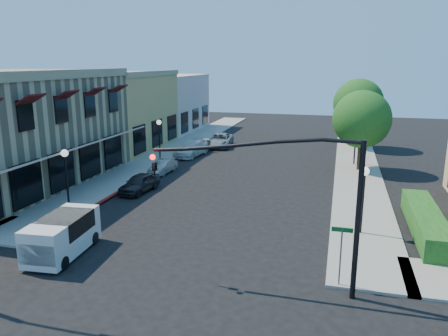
% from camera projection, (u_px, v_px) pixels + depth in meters
% --- Properties ---
extents(ground, '(120.00, 120.00, 0.00)m').
position_uv_depth(ground, '(139.00, 289.00, 16.95)').
color(ground, black).
rests_on(ground, ground).
extents(sidewalk_left, '(3.50, 50.00, 0.12)m').
position_uv_depth(sidewalk_left, '(177.00, 148.00, 44.48)').
color(sidewalk_left, gray).
rests_on(sidewalk_left, ground).
extents(sidewalk_right, '(3.50, 50.00, 0.12)m').
position_uv_depth(sidewalk_right, '(356.00, 157.00, 40.07)').
color(sidewalk_right, gray).
rests_on(sidewalk_right, ground).
extents(curb_red_strip, '(0.25, 10.00, 0.06)m').
position_uv_depth(curb_red_strip, '(93.00, 209.00, 26.20)').
color(curb_red_strip, maroon).
rests_on(curb_red_strip, ground).
extents(corner_brick_building, '(11.77, 18.20, 8.10)m').
position_uv_depth(corner_brick_building, '(2.00, 130.00, 30.21)').
color(corner_brick_building, tan).
rests_on(corner_brick_building, ground).
extents(yellow_stucco_building, '(10.00, 12.00, 7.60)m').
position_uv_depth(yellow_stucco_building, '(111.00, 110.00, 44.35)').
color(yellow_stucco_building, tan).
rests_on(yellow_stucco_building, ground).
extents(pink_stucco_building, '(10.00, 12.00, 7.00)m').
position_uv_depth(pink_stucco_building, '(158.00, 103.00, 55.68)').
color(pink_stucco_building, beige).
rests_on(pink_stucco_building, ground).
extents(hedge, '(1.40, 8.00, 1.10)m').
position_uv_depth(hedge, '(424.00, 234.00, 22.46)').
color(hedge, '#1A4D16').
rests_on(hedge, ground).
extents(street_tree_a, '(4.56, 4.56, 6.48)m').
position_uv_depth(street_tree_a, '(362.00, 119.00, 34.39)').
color(street_tree_a, black).
rests_on(street_tree_a, ground).
extents(street_tree_b, '(4.94, 4.94, 7.02)m').
position_uv_depth(street_tree_b, '(358.00, 103.00, 43.69)').
color(street_tree_b, black).
rests_on(street_tree_b, ground).
extents(signal_mast_arm, '(8.01, 0.39, 6.00)m').
position_uv_depth(signal_mast_arm, '(299.00, 189.00, 15.92)').
color(signal_mast_arm, black).
rests_on(signal_mast_arm, ground).
extents(street_name_sign, '(0.80, 0.06, 2.50)m').
position_uv_depth(street_name_sign, '(341.00, 247.00, 16.73)').
color(street_name_sign, '#595B5E').
rests_on(street_name_sign, ground).
extents(lamppost_left_near, '(0.44, 0.44, 3.57)m').
position_uv_depth(lamppost_left_near, '(65.00, 163.00, 25.95)').
color(lamppost_left_near, black).
rests_on(lamppost_left_near, ground).
extents(lamppost_left_far, '(0.44, 0.44, 3.57)m').
position_uv_depth(lamppost_left_far, '(159.00, 129.00, 39.09)').
color(lamppost_left_far, black).
rests_on(lamppost_left_far, ground).
extents(lamppost_right_near, '(0.44, 0.44, 3.57)m').
position_uv_depth(lamppost_right_near, '(364.00, 183.00, 21.67)').
color(lamppost_right_near, black).
rests_on(lamppost_right_near, ground).
extents(lamppost_right_far, '(0.44, 0.44, 3.57)m').
position_uv_depth(lamppost_right_far, '(356.00, 134.00, 36.69)').
color(lamppost_right_far, black).
rests_on(lamppost_right_far, ground).
extents(white_van, '(2.05, 4.17, 1.79)m').
position_uv_depth(white_van, '(62.00, 234.00, 19.73)').
color(white_van, silver).
rests_on(white_van, ground).
extents(parked_car_a, '(1.86, 3.76, 1.23)m').
position_uv_depth(parked_car_a, '(139.00, 183.00, 29.51)').
color(parked_car_a, black).
rests_on(parked_car_a, ground).
extents(parked_car_b, '(1.35, 3.26, 1.05)m').
position_uv_depth(parked_car_b, '(163.00, 167.00, 34.53)').
color(parked_car_b, gray).
rests_on(parked_car_b, ground).
extents(parked_car_c, '(2.53, 4.91, 1.36)m').
position_uv_depth(parked_car_c, '(191.00, 149.00, 40.92)').
color(parked_car_c, silver).
rests_on(parked_car_c, ground).
extents(parked_car_d, '(2.72, 5.08, 1.36)m').
position_uv_depth(parked_car_d, '(220.00, 140.00, 45.36)').
color(parked_car_d, '#939598').
rests_on(parked_car_d, ground).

